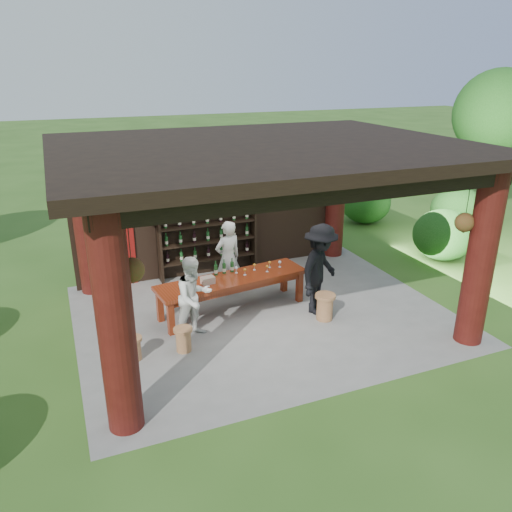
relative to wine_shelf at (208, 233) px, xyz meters
name	(u,v)px	position (x,y,z in m)	size (l,w,h in m)	color
ground	(263,314)	(0.41, -2.45, -1.07)	(90.00, 90.00, 0.00)	#2D5119
pavilion	(255,210)	(0.40, -2.02, 1.06)	(7.50, 6.00, 3.60)	slate
wine_shelf	(208,233)	(0.00, 0.00, 0.00)	(2.41, 0.37, 2.12)	black
tasting_table	(232,283)	(-0.12, -2.05, -0.44)	(3.26, 1.22, 0.75)	#62240E
stool_near_left	(183,339)	(-1.47, -3.21, -0.83)	(0.34, 0.34, 0.45)	#925E3A
stool_near_right	(325,306)	(1.47, -3.12, -0.78)	(0.41, 0.41, 0.55)	#925E3A
stool_far_left	(133,348)	(-2.35, -3.16, -0.84)	(0.33, 0.33, 0.43)	#925E3A
host	(228,258)	(0.07, -1.24, -0.21)	(0.62, 0.41, 1.71)	silver
guest_woman	(194,298)	(-1.13, -2.76, -0.27)	(0.77, 0.60, 1.59)	silver
guest_man	(320,269)	(1.52, -2.77, -0.12)	(1.23, 0.71, 1.90)	black
table_bottles	(224,266)	(-0.20, -1.77, -0.16)	(0.45, 0.11, 0.31)	#194C1E
table_glasses	(248,270)	(0.28, -1.95, -0.24)	(2.32, 0.40, 0.15)	silver
napkin_basket	(208,280)	(-0.67, -2.14, -0.25)	(0.26, 0.18, 0.14)	#BF6672
shrubs	(324,259)	(2.41, -1.40, -0.50)	(15.84, 8.98, 1.36)	#194C14
trees	(349,129)	(3.66, -0.15, 2.30)	(21.82, 10.20, 4.80)	#3F2819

